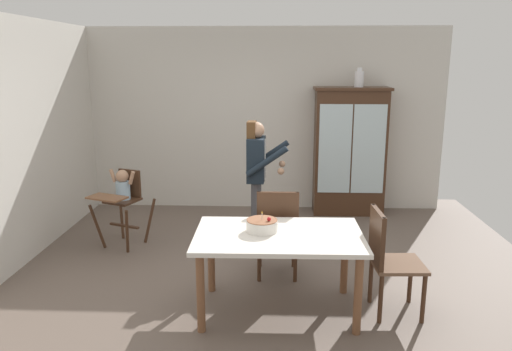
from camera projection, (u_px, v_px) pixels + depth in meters
The scene contains 10 objects.
ground_plane at pixel (257, 280), 5.07m from camera, with size 6.24×6.24×0.00m, color #66564C.
wall_back at pixel (264, 120), 7.32m from camera, with size 5.32×0.06×2.70m, color beige.
china_cabinet at pixel (349, 151), 7.10m from camera, with size 1.07×0.48×1.85m.
ceramic_vase at pixel (359, 79), 6.86m from camera, with size 0.13×0.13×0.27m.
high_chair_with_toddler at pixel (123, 194), 5.88m from camera, with size 0.74×0.82×0.95m.
adult_person at pixel (257, 169), 5.80m from camera, with size 0.51×0.50×1.53m.
dining_table at pixel (279, 244), 4.31m from camera, with size 1.49×0.95×0.74m.
birthday_cake at pixel (262, 225), 4.34m from camera, with size 0.28×0.28×0.19m.
dining_chair_far_side at pixel (277, 228), 5.00m from camera, with size 0.45×0.45×0.96m.
dining_chair_right_end at pixel (387, 255), 4.31m from camera, with size 0.46×0.46×0.96m.
Camera 1 is at (0.19, -4.68, 2.24)m, focal length 34.27 mm.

